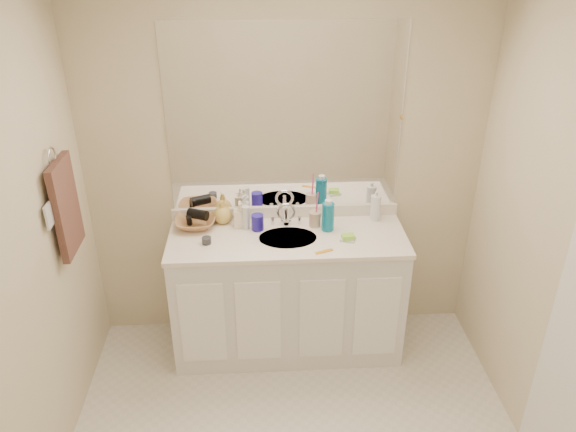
{
  "coord_description": "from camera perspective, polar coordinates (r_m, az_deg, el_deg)",
  "views": [
    {
      "loc": [
        -0.18,
        -2.08,
        2.65
      ],
      "look_at": [
        0.0,
        0.97,
        1.05
      ],
      "focal_mm": 35.0,
      "sensor_mm": 36.0,
      "label": 1
    }
  ],
  "objects": [
    {
      "name": "ceiling",
      "position": [
        2.1,
        1.68,
        20.72
      ],
      "size": [
        2.6,
        2.6,
        0.02
      ],
      "primitive_type": "cube",
      "color": "white",
      "rests_on": "wall_back"
    },
    {
      "name": "wall_back",
      "position": [
        3.68,
        -0.3,
        4.42
      ],
      "size": [
        2.6,
        0.02,
        2.4
      ],
      "primitive_type": "cube",
      "color": "beige",
      "rests_on": "floor"
    },
    {
      "name": "wall_left",
      "position": [
        2.77,
        -26.81,
        -7.36
      ],
      "size": [
        0.02,
        2.6,
        2.4
      ],
      "primitive_type": "cube",
      "color": "beige",
      "rests_on": "floor"
    },
    {
      "name": "vanity_cabinet",
      "position": [
        3.82,
        -0.04,
        -7.97
      ],
      "size": [
        1.5,
        0.55,
        0.85
      ],
      "primitive_type": "cube",
      "color": "white",
      "rests_on": "floor"
    },
    {
      "name": "countertop",
      "position": [
        3.59,
        -0.05,
        -2.25
      ],
      "size": [
        1.52,
        0.57,
        0.03
      ],
      "primitive_type": "cube",
      "color": "white",
      "rests_on": "vanity_cabinet"
    },
    {
      "name": "backsplash",
      "position": [
        3.79,
        -0.28,
        0.43
      ],
      "size": [
        1.52,
        0.03,
        0.08
      ],
      "primitive_type": "cube",
      "color": "white",
      "rests_on": "countertop"
    },
    {
      "name": "sink_basin",
      "position": [
        3.57,
        -0.03,
        -2.37
      ],
      "size": [
        0.37,
        0.37,
        0.02
      ],
      "primitive_type": "cylinder",
      "color": "beige",
      "rests_on": "countertop"
    },
    {
      "name": "faucet",
      "position": [
        3.69,
        -0.19,
        -0.07
      ],
      "size": [
        0.02,
        0.02,
        0.11
      ],
      "primitive_type": "cylinder",
      "color": "silver",
      "rests_on": "countertop"
    },
    {
      "name": "mirror",
      "position": [
        3.55,
        -0.31,
        9.72
      ],
      "size": [
        1.48,
        0.01,
        1.2
      ],
      "primitive_type": "cube",
      "color": "white",
      "rests_on": "wall_back"
    },
    {
      "name": "blue_mug",
      "position": [
        3.63,
        -3.11,
        -0.64
      ],
      "size": [
        0.09,
        0.09,
        0.11
      ],
      "primitive_type": "cylinder",
      "rotation": [
        0.0,
        0.0,
        0.21
      ],
      "color": "#201697",
      "rests_on": "countertop"
    },
    {
      "name": "tan_cup",
      "position": [
        3.68,
        2.75,
        -0.31
      ],
      "size": [
        0.08,
        0.08,
        0.1
      ],
      "primitive_type": "cylinder",
      "rotation": [
        0.0,
        0.0,
        0.06
      ],
      "color": "#CBAB8F",
      "rests_on": "countertop"
    },
    {
      "name": "toothbrush",
      "position": [
        3.63,
        2.94,
        1.08
      ],
      "size": [
        0.02,
        0.04,
        0.2
      ],
      "primitive_type": "cylinder",
      "rotation": [
        0.14,
        0.0,
        0.33
      ],
      "color": "#EE3E8A",
      "rests_on": "tan_cup"
    },
    {
      "name": "mouthwash_bottle",
      "position": [
        3.62,
        4.08,
        -0.09
      ],
      "size": [
        0.08,
        0.08,
        0.19
      ],
      "primitive_type": "cylinder",
      "rotation": [
        0.0,
        0.0,
        0.01
      ],
      "color": "#0C7098",
      "rests_on": "countertop"
    },
    {
      "name": "clear_pump_bottle",
      "position": [
        3.78,
        8.86,
        0.82
      ],
      "size": [
        0.09,
        0.09,
        0.18
      ],
      "primitive_type": "cylinder",
      "rotation": [
        0.0,
        0.0,
        0.4
      ],
      "color": "white",
      "rests_on": "countertop"
    },
    {
      "name": "soap_dish",
      "position": [
        3.55,
        6.1,
        -2.36
      ],
      "size": [
        0.11,
        0.1,
        0.01
      ],
      "primitive_type": "cube",
      "rotation": [
        0.0,
        0.0,
        -0.39
      ],
      "color": "silver",
      "rests_on": "countertop"
    },
    {
      "name": "green_soap",
      "position": [
        3.54,
        6.11,
        -2.09
      ],
      "size": [
        0.08,
        0.06,
        0.03
      ],
      "primitive_type": "cube",
      "rotation": [
        0.0,
        0.0,
        0.14
      ],
      "color": "#97E738",
      "rests_on": "soap_dish"
    },
    {
      "name": "orange_comb",
      "position": [
        3.42,
        3.68,
        -3.63
      ],
      "size": [
        0.12,
        0.07,
        0.0
      ],
      "primitive_type": "cube",
      "rotation": [
        0.0,
        0.0,
        0.38
      ],
      "color": "orange",
      "rests_on": "countertop"
    },
    {
      "name": "dark_jar",
      "position": [
        3.52,
        -8.27,
        -2.48
      ],
      "size": [
        0.06,
        0.06,
        0.04
      ],
      "primitive_type": "cylinder",
      "rotation": [
        0.0,
        0.0,
        0.0
      ],
      "color": "#2E2F35",
      "rests_on": "countertop"
    },
    {
      "name": "extra_white_bottle",
      "position": [
        3.64,
        -4.32,
        -0.16
      ],
      "size": [
        0.06,
        0.06,
        0.16
      ],
      "primitive_type": "cylinder",
      "rotation": [
        0.0,
        0.0,
        0.34
      ],
      "color": "silver",
      "rests_on": "countertop"
    },
    {
      "name": "soap_bottle_white",
      "position": [
        3.72,
        -4.43,
        0.78
      ],
      "size": [
        0.1,
        0.1,
        0.19
      ],
      "primitive_type": "imported",
      "rotation": [
        0.0,
        0.0,
        -0.42
      ],
      "color": "silver",
      "rests_on": "countertop"
    },
    {
      "name": "soap_bottle_cream",
      "position": [
        3.67,
        -4.89,
        0.19
      ],
      "size": [
        0.08,
        0.08,
        0.17
      ],
      "primitive_type": "imported",
      "rotation": [
        0.0,
        0.0,
        0.0
      ],
      "color": "#F9E9CB",
      "rests_on": "countertop"
    },
    {
      "name": "soap_bottle_yellow",
      "position": [
        3.73,
        -6.69,
        0.44
      ],
      "size": [
        0.16,
        0.16,
        0.16
      ],
      "primitive_type": "imported",
      "rotation": [
        0.0,
        0.0,
        -0.42
      ],
      "color": "#D8B654",
      "rests_on": "countertop"
    },
    {
      "name": "wicker_basket",
      "position": [
        3.72,
        -9.38,
        -0.63
      ],
      "size": [
        0.27,
        0.27,
        0.07
      ],
      "primitive_type": "imported",
      "rotation": [
        0.0,
        0.0,
        0.01
      ],
      "color": "#A36E42",
      "rests_on": "countertop"
    },
    {
      "name": "hair_dryer",
      "position": [
        3.69,
        -9.13,
        0.17
      ],
      "size": [
        0.15,
        0.11,
        0.07
      ],
      "primitive_type": "cylinder",
      "rotation": [
        0.0,
        1.57,
        -0.42
      ],
      "color": "black",
      "rests_on": "wicker_basket"
    },
    {
      "name": "towel_ring",
      "position": [
        3.25,
        -22.87,
        5.57
      ],
      "size": [
        0.01,
        0.11,
        0.11
      ],
      "primitive_type": "torus",
      "rotation": [
        0.0,
        1.57,
        0.0
      ],
      "color": "silver",
      "rests_on": "wall_left"
    },
    {
      "name": "hand_towel",
      "position": [
        3.35,
        -21.62,
        0.85
      ],
      "size": [
        0.04,
        0.32,
        0.55
      ],
      "primitive_type": "cube",
      "color": "#38221E",
      "rests_on": "towel_ring"
    },
    {
      "name": "switch_plate",
      "position": [
        3.17,
        -23.13,
        0.02
      ],
      "size": [
        0.01,
        0.08,
        0.13
      ],
      "primitive_type": "cube",
      "color": "silver",
      "rests_on": "wall_left"
    }
  ]
}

